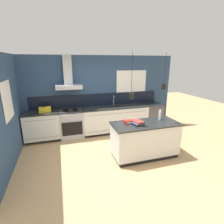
{
  "coord_description": "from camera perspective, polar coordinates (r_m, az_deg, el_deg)",
  "views": [
    {
      "loc": [
        -1.26,
        -3.81,
        2.4
      ],
      "look_at": [
        0.11,
        0.63,
        1.05
      ],
      "focal_mm": 28.0,
      "sensor_mm": 36.0,
      "label": 1
    }
  ],
  "objects": [
    {
      "name": "bottle_on_island",
      "position": [
        4.79,
        15.4,
        -0.89
      ],
      "size": [
        0.07,
        0.07,
        0.32
      ],
      "color": "silver",
      "rests_on": "kitchen_island"
    },
    {
      "name": "yellow_toolbox",
      "position": [
        5.7,
        -21.02,
        0.77
      ],
      "size": [
        0.34,
        0.18,
        0.19
      ],
      "color": "gold",
      "rests_on": "counter_run_left"
    },
    {
      "name": "book_stack",
      "position": [
        4.35,
        8.39,
        -3.42
      ],
      "size": [
        0.28,
        0.33,
        0.09
      ],
      "color": "olive",
      "rests_on": "kitchen_island"
    },
    {
      "name": "dishwasher",
      "position": [
        6.68,
        12.9,
        -1.15
      ],
      "size": [
        0.62,
        0.65,
        0.91
      ],
      "color": "#4C4C51",
      "rests_on": "ground_plane"
    },
    {
      "name": "wall_left",
      "position": [
        4.79,
        -30.67,
        0.65
      ],
      "size": [
        0.08,
        3.8,
        2.6
      ],
      "color": "navy",
      "rests_on": "ground_plane"
    },
    {
      "name": "counter_run_left",
      "position": [
        5.87,
        -21.78,
        -4.32
      ],
      "size": [
        1.06,
        0.64,
        0.91
      ],
      "color": "black",
      "rests_on": "ground_plane"
    },
    {
      "name": "wall_back",
      "position": [
        6.03,
        -5.34,
        6.13
      ],
      "size": [
        5.6,
        2.26,
        2.6
      ],
      "color": "navy",
      "rests_on": "ground_plane"
    },
    {
      "name": "red_supply_box",
      "position": [
        4.39,
        5.23,
        -3.17
      ],
      "size": [
        0.2,
        0.16,
        0.08
      ],
      "color": "red",
      "rests_on": "kitchen_island"
    },
    {
      "name": "ground_plane",
      "position": [
        4.68,
        1.08,
        -14.67
      ],
      "size": [
        16.0,
        16.0,
        0.0
      ],
      "primitive_type": "plane",
      "color": "tan",
      "rests_on": "ground"
    },
    {
      "name": "kitchen_island",
      "position": [
        4.64,
        10.65,
        -8.83
      ],
      "size": [
        1.71,
        0.78,
        0.91
      ],
      "color": "black",
      "rests_on": "ground_plane"
    },
    {
      "name": "counter_run_sink",
      "position": [
        6.11,
        1.03,
        -2.31
      ],
      "size": [
        2.29,
        0.64,
        1.27
      ],
      "color": "black",
      "rests_on": "ground_plane"
    },
    {
      "name": "oven_range",
      "position": [
        5.84,
        -13.09,
        -3.7
      ],
      "size": [
        0.72,
        0.66,
        0.91
      ],
      "color": "#B5B5BA",
      "rests_on": "ground_plane"
    }
  ]
}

